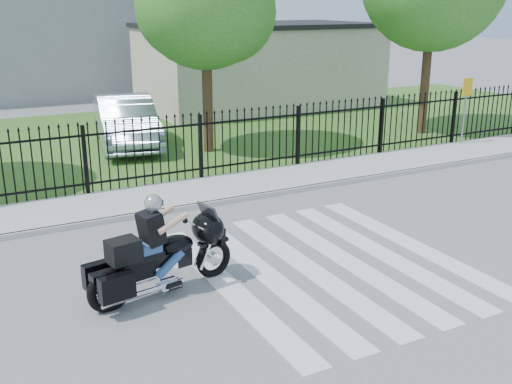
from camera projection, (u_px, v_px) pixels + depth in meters
name	position (u px, v px, depth m)	size (l,w,h in m)	color
ground	(328.00, 264.00, 10.96)	(120.00, 120.00, 0.00)	slate
crosswalk	(328.00, 264.00, 10.95)	(5.00, 5.50, 0.01)	silver
sidewalk	(217.00, 189.00, 15.16)	(40.00, 2.00, 0.12)	#ADAAA3
curb	(234.00, 200.00, 14.32)	(40.00, 0.12, 0.12)	#ADAAA3
grass_strip	(136.00, 138.00, 21.09)	(40.00, 12.00, 0.02)	#355F20
iron_fence	(201.00, 148.00, 15.75)	(26.00, 0.04, 1.80)	black
building_low	(259.00, 68.00, 27.03)	(10.00, 6.00, 3.50)	beige
building_low_roof	(259.00, 25.00, 26.47)	(10.20, 6.20, 0.20)	black
motorcycle_rider	(159.00, 253.00, 9.65)	(2.64, 1.18, 1.76)	black
parked_car	(126.00, 121.00, 19.63)	(1.75, 5.01, 1.65)	#91A7B7
traffic_sign	(466.00, 97.00, 19.29)	(0.47, 0.10, 2.15)	gray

